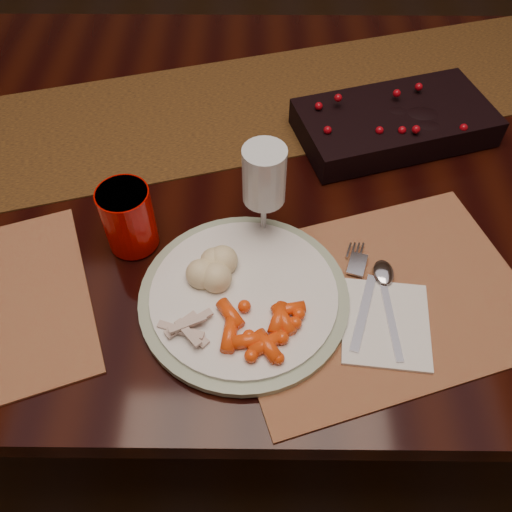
{
  "coord_description": "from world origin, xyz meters",
  "views": [
    {
      "loc": [
        0.01,
        -0.71,
        1.4
      ],
      "look_at": [
        0.0,
        -0.25,
        0.8
      ],
      "focal_mm": 38.0,
      "sensor_mm": 36.0,
      "label": 1
    }
  ],
  "objects_px": {
    "napkin": "(386,323)",
    "placemat_main": "(378,297)",
    "centerpiece": "(395,119)",
    "turkey_shreds": "(184,326)",
    "dining_table": "(255,284)",
    "dinner_plate": "(244,296)",
    "baby_carrots": "(265,334)",
    "mashed_potatoes": "(212,266)",
    "red_cup": "(128,218)",
    "wine_glass": "(264,196)"
  },
  "relations": [
    {
      "from": "dining_table",
      "to": "turkey_shreds",
      "type": "bearing_deg",
      "value": -104.46
    },
    {
      "from": "mashed_potatoes",
      "to": "red_cup",
      "type": "relative_size",
      "value": 0.71
    },
    {
      "from": "napkin",
      "to": "turkey_shreds",
      "type": "bearing_deg",
      "value": -169.89
    },
    {
      "from": "centerpiece",
      "to": "dinner_plate",
      "type": "xyz_separation_m",
      "value": [
        -0.26,
        -0.36,
        -0.02
      ]
    },
    {
      "from": "placemat_main",
      "to": "dinner_plate",
      "type": "distance_m",
      "value": 0.19
    },
    {
      "from": "baby_carrots",
      "to": "turkey_shreds",
      "type": "relative_size",
      "value": 1.56
    },
    {
      "from": "placemat_main",
      "to": "red_cup",
      "type": "xyz_separation_m",
      "value": [
        -0.36,
        0.1,
        0.05
      ]
    },
    {
      "from": "placemat_main",
      "to": "napkin",
      "type": "bearing_deg",
      "value": -103.14
    },
    {
      "from": "baby_carrots",
      "to": "dining_table",
      "type": "bearing_deg",
      "value": 92.64
    },
    {
      "from": "turkey_shreds",
      "to": "napkin",
      "type": "height_order",
      "value": "turkey_shreds"
    },
    {
      "from": "dinner_plate",
      "to": "baby_carrots",
      "type": "xyz_separation_m",
      "value": [
        0.03,
        -0.07,
        0.02
      ]
    },
    {
      "from": "dining_table",
      "to": "turkey_shreds",
      "type": "height_order",
      "value": "turkey_shreds"
    },
    {
      "from": "dinner_plate",
      "to": "baby_carrots",
      "type": "height_order",
      "value": "baby_carrots"
    },
    {
      "from": "mashed_potatoes",
      "to": "baby_carrots",
      "type": "bearing_deg",
      "value": -54.16
    },
    {
      "from": "mashed_potatoes",
      "to": "turkey_shreds",
      "type": "xyz_separation_m",
      "value": [
        -0.03,
        -0.09,
        -0.01
      ]
    },
    {
      "from": "placemat_main",
      "to": "napkin",
      "type": "distance_m",
      "value": 0.05
    },
    {
      "from": "mashed_potatoes",
      "to": "dinner_plate",
      "type": "bearing_deg",
      "value": -35.39
    },
    {
      "from": "dining_table",
      "to": "wine_glass",
      "type": "xyz_separation_m",
      "value": [
        0.02,
        -0.17,
        0.46
      ]
    },
    {
      "from": "wine_glass",
      "to": "centerpiece",
      "type": "bearing_deg",
      "value": 45.81
    },
    {
      "from": "baby_carrots",
      "to": "turkey_shreds",
      "type": "height_order",
      "value": "baby_carrots"
    },
    {
      "from": "napkin",
      "to": "red_cup",
      "type": "distance_m",
      "value": 0.4
    },
    {
      "from": "dinner_plate",
      "to": "red_cup",
      "type": "xyz_separation_m",
      "value": [
        -0.17,
        0.11,
        0.04
      ]
    },
    {
      "from": "placemat_main",
      "to": "mashed_potatoes",
      "type": "bearing_deg",
      "value": 156.02
    },
    {
      "from": "centerpiece",
      "to": "turkey_shreds",
      "type": "relative_size",
      "value": 4.39
    },
    {
      "from": "turkey_shreds",
      "to": "mashed_potatoes",
      "type": "bearing_deg",
      "value": 69.62
    },
    {
      "from": "mashed_potatoes",
      "to": "dining_table",
      "type": "bearing_deg",
      "value": 77.67
    },
    {
      "from": "centerpiece",
      "to": "wine_glass",
      "type": "bearing_deg",
      "value": -134.19
    },
    {
      "from": "turkey_shreds",
      "to": "wine_glass",
      "type": "height_order",
      "value": "wine_glass"
    },
    {
      "from": "centerpiece",
      "to": "baby_carrots",
      "type": "bearing_deg",
      "value": -118.22
    },
    {
      "from": "turkey_shreds",
      "to": "napkin",
      "type": "bearing_deg",
      "value": 3.97
    },
    {
      "from": "dining_table",
      "to": "dinner_plate",
      "type": "height_order",
      "value": "dinner_plate"
    },
    {
      "from": "red_cup",
      "to": "wine_glass",
      "type": "relative_size",
      "value": 0.61
    },
    {
      "from": "red_cup",
      "to": "baby_carrots",
      "type": "bearing_deg",
      "value": -41.35
    },
    {
      "from": "placemat_main",
      "to": "napkin",
      "type": "xyz_separation_m",
      "value": [
        0.0,
        -0.05,
        0.0
      ]
    },
    {
      "from": "mashed_potatoes",
      "to": "turkey_shreds",
      "type": "height_order",
      "value": "mashed_potatoes"
    },
    {
      "from": "dinner_plate",
      "to": "turkey_shreds",
      "type": "distance_m",
      "value": 0.1
    },
    {
      "from": "dining_table",
      "to": "baby_carrots",
      "type": "relative_size",
      "value": 14.97
    },
    {
      "from": "mashed_potatoes",
      "to": "turkey_shreds",
      "type": "bearing_deg",
      "value": -110.38
    },
    {
      "from": "mashed_potatoes",
      "to": "wine_glass",
      "type": "bearing_deg",
      "value": 51.87
    },
    {
      "from": "placemat_main",
      "to": "dining_table",
      "type": "bearing_deg",
      "value": 104.16
    },
    {
      "from": "centerpiece",
      "to": "mashed_potatoes",
      "type": "xyz_separation_m",
      "value": [
        -0.31,
        -0.33,
        0.0
      ]
    },
    {
      "from": "red_cup",
      "to": "dining_table",
      "type": "bearing_deg",
      "value": 45.34
    },
    {
      "from": "dining_table",
      "to": "placemat_main",
      "type": "relative_size",
      "value": 4.31
    },
    {
      "from": "red_cup",
      "to": "wine_glass",
      "type": "height_order",
      "value": "wine_glass"
    },
    {
      "from": "dining_table",
      "to": "dinner_plate",
      "type": "xyz_separation_m",
      "value": [
        -0.01,
        -0.29,
        0.39
      ]
    },
    {
      "from": "dinner_plate",
      "to": "red_cup",
      "type": "distance_m",
      "value": 0.21
    },
    {
      "from": "napkin",
      "to": "placemat_main",
      "type": "bearing_deg",
      "value": 101.0
    },
    {
      "from": "dining_table",
      "to": "wine_glass",
      "type": "distance_m",
      "value": 0.49
    },
    {
      "from": "centerpiece",
      "to": "turkey_shreds",
      "type": "bearing_deg",
      "value": -128.82
    },
    {
      "from": "dining_table",
      "to": "mashed_potatoes",
      "type": "bearing_deg",
      "value": -102.33
    }
  ]
}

